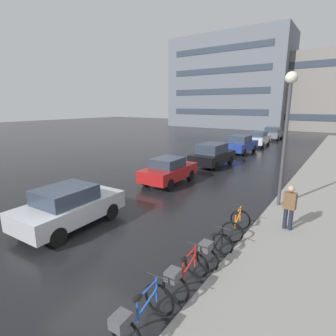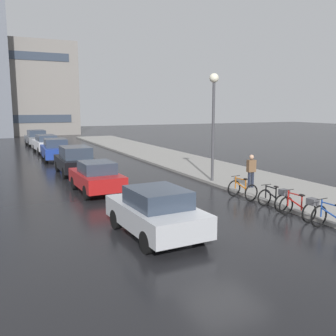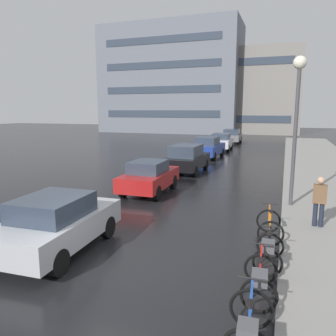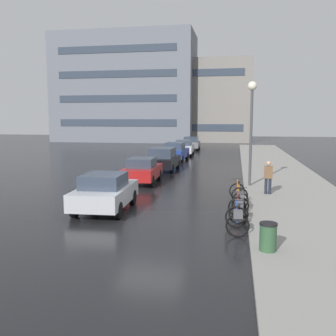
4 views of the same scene
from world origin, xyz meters
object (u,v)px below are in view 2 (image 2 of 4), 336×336
car_black (75,160)px  car_white (46,144)px  car_silver (156,212)px  pedestrian (251,170)px  car_grey (36,138)px  bicycle_farthest (242,190)px  streetlamp (214,105)px  bicycle_nearest (336,218)px  bicycle_second (301,206)px  car_red (97,177)px  bicycle_third (275,198)px  car_blue (56,150)px

car_black → car_white: size_ratio=0.95×
car_silver → pedestrian: (6.73, 4.01, 0.20)m
car_grey → bicycle_farthest: bearing=-78.9°
streetlamp → car_white: bearing=108.8°
bicycle_nearest → car_black: car_black is taller
bicycle_second → car_black: bearing=112.5°
bicycle_nearest → car_white: size_ratio=0.32×
car_silver → car_red: (-0.13, 6.63, -0.02)m
car_silver → streetlamp: bearing=46.4°
bicycle_farthest → car_silver: (-5.34, -2.78, 0.37)m
bicycle_nearest → car_grey: bearing=99.4°
car_silver → car_grey: size_ratio=0.98×
pedestrian → bicycle_third: bearing=-112.2°
car_grey → pedestrian: size_ratio=2.34×
bicycle_third → car_red: 8.08m
car_red → pedestrian: size_ratio=2.20×
bicycle_third → car_blue: 18.63m
car_blue → car_grey: (-0.04, 12.26, 0.00)m
bicycle_farthest → car_white: 21.94m
bicycle_third → car_blue: size_ratio=0.30×
bicycle_farthest → car_blue: (-5.47, 15.76, 0.42)m
pedestrian → car_blue: bearing=115.3°
bicycle_nearest → car_blue: car_blue is taller
bicycle_third → car_silver: bearing=-172.0°
car_black → car_silver: bearing=-90.1°
bicycle_second → streetlamp: (0.64, 6.91, 3.57)m
bicycle_nearest → car_grey: 33.47m
car_silver → pedestrian: size_ratio=2.30×
car_white → bicycle_farthest: bearing=-75.7°
bicycle_nearest → pedestrian: 6.40m
car_white → pedestrian: bearing=-71.2°
bicycle_nearest → car_white: car_white is taller
car_silver → car_blue: car_blue is taller
car_grey → pedestrian: pedestrian is taller
car_red → car_white: car_white is taller
bicycle_nearest → bicycle_third: bearing=87.4°
bicycle_farthest → pedestrian: pedestrian is taller
car_white → pedestrian: (6.83, -20.03, 0.17)m
bicycle_nearest → pedestrian: bearing=76.8°
car_black → car_blue: car_black is taller
car_red → car_black: bearing=88.4°
car_black → pedestrian: bearing=-50.4°
bicycle_nearest → car_red: car_red is taller
car_grey → streetlamp: bearing=-76.0°
bicycle_third → streetlamp: 6.57m
car_grey → car_white: bearing=-89.4°
pedestrian → streetlamp: (-0.78, 2.24, 3.08)m
bicycle_third → pedestrian: bearing=67.8°
bicycle_second → car_blue: size_ratio=0.32×
bicycle_second → car_red: size_ratio=0.37×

